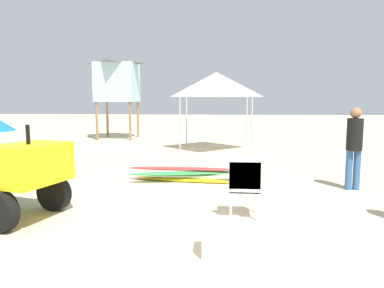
% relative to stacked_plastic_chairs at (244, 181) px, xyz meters
% --- Properties ---
extents(ground, '(80.00, 80.00, 0.00)m').
position_rel_stacked_plastic_chairs_xyz_m(ground, '(-1.27, -0.67, -0.60)').
color(ground, beige).
extents(stacked_plastic_chairs, '(0.48, 0.48, 1.02)m').
position_rel_stacked_plastic_chairs_xyz_m(stacked_plastic_chairs, '(0.00, 0.00, 0.00)').
color(stacked_plastic_chairs, white).
rests_on(stacked_plastic_chairs, ground).
extents(surfboard_pile, '(2.66, 0.78, 0.32)m').
position_rel_stacked_plastic_chairs_xyz_m(surfboard_pile, '(-1.24, 2.57, -0.44)').
color(surfboard_pile, yellow).
rests_on(surfboard_pile, ground).
extents(lifeguard_near_center, '(0.32, 0.32, 1.72)m').
position_rel_stacked_plastic_chairs_xyz_m(lifeguard_near_center, '(2.38, 2.06, 0.39)').
color(lifeguard_near_center, '#33598C').
rests_on(lifeguard_near_center, ground).
extents(popup_canopy, '(2.47, 2.47, 2.87)m').
position_rel_stacked_plastic_chairs_xyz_m(popup_canopy, '(-0.56, 7.85, 1.81)').
color(popup_canopy, '#B2B2B7').
rests_on(popup_canopy, ground).
extents(lifeguard_tower, '(1.98, 1.98, 4.02)m').
position_rel_stacked_plastic_chairs_xyz_m(lifeguard_tower, '(-5.31, 11.51, 2.30)').
color(lifeguard_tower, olive).
rests_on(lifeguard_tower, ground).
extents(cooler_box, '(0.45, 0.36, 0.44)m').
position_rel_stacked_plastic_chairs_xyz_m(cooler_box, '(-0.36, -1.39, -0.38)').
color(cooler_box, white).
rests_on(cooler_box, ground).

